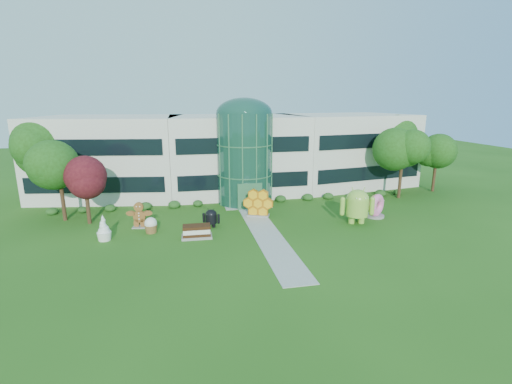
{
  "coord_description": "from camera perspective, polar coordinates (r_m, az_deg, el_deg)",
  "views": [
    {
      "loc": [
        -7.0,
        -27.76,
        11.25
      ],
      "look_at": [
        0.04,
        6.0,
        2.6
      ],
      "focal_mm": 26.0,
      "sensor_mm": 36.0,
      "label": 1
    }
  ],
  "objects": [
    {
      "name": "trees_backdrop",
      "position": [
        41.95,
        -2.01,
        4.4
      ],
      "size": [
        52.0,
        8.0,
        8.4
      ],
      "primitive_type": null,
      "color": "#1F4310",
      "rests_on": "ground"
    },
    {
      "name": "android_green",
      "position": [
        35.45,
        15.33,
        -1.74
      ],
      "size": [
        3.68,
        2.78,
        3.78
      ],
      "primitive_type": null,
      "rotation": [
        0.0,
        0.0,
        -0.18
      ],
      "color": "#8CC13D",
      "rests_on": "ground"
    },
    {
      "name": "ice_cream_sandwich",
      "position": [
        31.39,
        -9.11,
        -6.03
      ],
      "size": [
        2.54,
        1.33,
        1.11
      ],
      "primitive_type": null,
      "rotation": [
        0.0,
        0.0,
        -0.03
      ],
      "color": "black",
      "rests_on": "ground"
    },
    {
      "name": "android_black",
      "position": [
        33.66,
        -6.93,
        -3.81
      ],
      "size": [
        2.03,
        1.75,
        1.94
      ],
      "primitive_type": null,
      "rotation": [
        0.0,
        0.0,
        -0.43
      ],
      "color": "black",
      "rests_on": "ground"
    },
    {
      "name": "cupcake",
      "position": [
        33.39,
        -15.87,
        -4.92
      ],
      "size": [
        1.4,
        1.4,
        1.38
      ],
      "primitive_type": null,
      "rotation": [
        0.0,
        0.0,
        -0.26
      ],
      "color": "white",
      "rests_on": "ground"
    },
    {
      "name": "gingerbread",
      "position": [
        34.86,
        -17.52,
        -3.37
      ],
      "size": [
        2.71,
        1.43,
        2.38
      ],
      "primitive_type": null,
      "rotation": [
        0.0,
        0.0,
        -0.18
      ],
      "color": "brown",
      "rests_on": "ground"
    },
    {
      "name": "walkway",
      "position": [
        32.57,
        1.38,
        -6.09
      ],
      "size": [
        2.4,
        20.0,
        0.04
      ],
      "primitive_type": "cube",
      "color": "#9E9E93",
      "rests_on": "ground"
    },
    {
      "name": "building",
      "position": [
        46.76,
        -3.07,
        5.95
      ],
      "size": [
        46.0,
        15.0,
        9.3
      ],
      "primitive_type": null,
      "color": "beige",
      "rests_on": "ground"
    },
    {
      "name": "tree_red",
      "position": [
        37.2,
        -24.66,
        -0.04
      ],
      "size": [
        4.0,
        4.0,
        6.0
      ],
      "primitive_type": null,
      "color": "#3F0C14",
      "rests_on": "ground"
    },
    {
      "name": "honeycomb",
      "position": [
        36.39,
        0.35,
        -1.88
      ],
      "size": [
        3.35,
        2.23,
        2.48
      ],
      "primitive_type": null,
      "rotation": [
        0.0,
        0.0,
        -0.38
      ],
      "color": "#FFB119",
      "rests_on": "ground"
    },
    {
      "name": "donut",
      "position": [
        38.04,
        17.9,
        -1.97
      ],
      "size": [
        2.5,
        2.12,
        2.35
      ],
      "primitive_type": null,
      "rotation": [
        0.0,
        0.0,
        0.56
      ],
      "color": "pink",
      "rests_on": "ground"
    },
    {
      "name": "froyo",
      "position": [
        32.79,
        -22.4,
        -5.14
      ],
      "size": [
        1.58,
        1.58,
        2.11
      ],
      "primitive_type": null,
      "rotation": [
        0.0,
        0.0,
        -0.35
      ],
      "color": "white",
      "rests_on": "ground"
    },
    {
      "name": "atrium",
      "position": [
        40.87,
        -1.78,
        5.14
      ],
      "size": [
        6.0,
        6.0,
        9.8
      ],
      "primitive_type": "cylinder",
      "color": "#194738",
      "rests_on": "ground"
    },
    {
      "name": "ground",
      "position": [
        30.76,
        2.23,
        -7.38
      ],
      "size": [
        140.0,
        140.0,
        0.0
      ],
      "primitive_type": "plane",
      "color": "#215114",
      "rests_on": "ground"
    }
  ]
}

